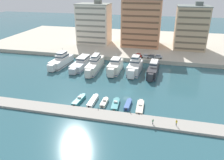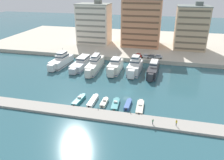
{
  "view_description": "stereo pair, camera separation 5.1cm",
  "coord_description": "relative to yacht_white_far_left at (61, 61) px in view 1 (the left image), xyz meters",
  "views": [
    {
      "loc": [
        10.37,
        -66.81,
        34.43
      ],
      "look_at": [
        -6.2,
        3.35,
        2.5
      ],
      "focal_mm": 35.0,
      "sensor_mm": 36.0,
      "label": 1
    },
    {
      "loc": [
        10.42,
        -66.8,
        34.43
      ],
      "look_at": [
        -6.2,
        3.35,
        2.5
      ],
      "focal_mm": 35.0,
      "sensor_mm": 36.0,
      "label": 2
    }
  ],
  "objects": [
    {
      "name": "pedestrian_near_edge",
      "position": [
        43.56,
        -37.31,
        -0.64
      ],
      "size": [
        0.34,
        0.6,
        1.61
      ],
      "color": "#282D3D",
      "rests_on": "pier_dock"
    },
    {
      "name": "pier_dock",
      "position": [
        33.75,
        -35.84,
        -1.94
      ],
      "size": [
        120.0,
        5.12,
        0.68
      ],
      "primitive_type": "cube",
      "color": "#A8A399",
      "rests_on": "ground"
    },
    {
      "name": "motorboat_blue_center",
      "position": [
        35.54,
        -28.47,
        -1.75
      ],
      "size": [
        1.65,
        6.71,
        1.06
      ],
      "color": "#33569E",
      "rests_on": "ground"
    },
    {
      "name": "motorboat_cream_center_right",
      "position": [
        39.31,
        -29.23,
        -1.76
      ],
      "size": [
        2.25,
        8.54,
        1.38
      ],
      "color": "beige",
      "rests_on": "ground"
    },
    {
      "name": "yacht_white_center",
      "position": [
        33.73,
        -0.81,
        0.34
      ],
      "size": [
        5.52,
        15.43,
        8.89
      ],
      "color": "white",
      "rests_on": "ground"
    },
    {
      "name": "bollard_west_mid",
      "position": [
        37.18,
        -33.53,
        -1.27
      ],
      "size": [
        0.2,
        0.2,
        0.61
      ],
      "color": "#2D2D33",
      "rests_on": "pier_dock"
    },
    {
      "name": "yacht_charcoal_center_right",
      "position": [
        41.39,
        -0.58,
        -0.12
      ],
      "size": [
        4.67,
        17.6,
        7.1
      ],
      "color": "#333338",
      "rests_on": "ground"
    },
    {
      "name": "motorboat_white_left",
      "position": [
        24.35,
        -28.8,
        -1.76
      ],
      "size": [
        1.74,
        8.29,
        1.03
      ],
      "color": "white",
      "rests_on": "ground"
    },
    {
      "name": "apartment_block_left",
      "position": [
        31.75,
        38.65,
        12.33
      ],
      "size": [
        21.12,
        16.97,
        27.44
      ],
      "color": "tan",
      "rests_on": "quay_promenade"
    },
    {
      "name": "motorboat_cream_mid_left",
      "position": [
        28.14,
        -28.87,
        -1.76
      ],
      "size": [
        1.69,
        5.91,
        1.54
      ],
      "color": "beige",
      "rests_on": "ground"
    },
    {
      "name": "bollard_west",
      "position": [
        27.53,
        -33.53,
        -1.27
      ],
      "size": [
        0.2,
        0.2,
        0.61
      ],
      "color": "#2D2D33",
      "rests_on": "pier_dock"
    },
    {
      "name": "ground_plane",
      "position": [
        33.75,
        -19.27,
        -2.28
      ],
      "size": [
        400.0,
        400.0,
        0.0
      ],
      "primitive_type": "plane",
      "color": "#2D5B66"
    },
    {
      "name": "motorboat_teal_center_left",
      "position": [
        31.77,
        -29.14,
        -1.8
      ],
      "size": [
        2.48,
        7.69,
        1.43
      ],
      "color": "teal",
      "rests_on": "ground"
    },
    {
      "name": "apartment_block_far_left",
      "position": [
        4.27,
        37.07,
        10.82
      ],
      "size": [
        18.58,
        13.25,
        24.39
      ],
      "color": "silver",
      "rests_on": "quay_promenade"
    },
    {
      "name": "yacht_silver_left",
      "position": [
        9.68,
        1.01,
        -0.49
      ],
      "size": [
        5.83,
        20.89,
        6.26
      ],
      "color": "silver",
      "rests_on": "ground"
    },
    {
      "name": "car_white_left",
      "position": [
        36.73,
        14.99,
        0.55
      ],
      "size": [
        4.21,
        2.16,
        1.8
      ],
      "color": "white",
      "rests_on": "quay_promenade"
    },
    {
      "name": "yacht_ivory_mid_left",
      "position": [
        16.5,
        -1.39,
        0.16
      ],
      "size": [
        4.5,
        20.53,
        8.27
      ],
      "color": "silver",
      "rests_on": "ground"
    },
    {
      "name": "car_silver_center_left",
      "position": [
        42.65,
        15.49,
        0.55
      ],
      "size": [
        4.12,
        1.95,
        1.8
      ],
      "color": "#B7BCC1",
      "rests_on": "quay_promenade"
    },
    {
      "name": "pedestrian_mid_deck",
      "position": [
        49.52,
        -36.5,
        -0.58
      ],
      "size": [
        0.42,
        0.6,
        1.72
      ],
      "color": "#4C515B",
      "rests_on": "pier_dock"
    },
    {
      "name": "car_grey_mid_left",
      "position": [
        39.57,
        14.83,
        0.55
      ],
      "size": [
        4.2,
        2.13,
        1.8
      ],
      "color": "slate",
      "rests_on": "quay_promenade"
    },
    {
      "name": "yacht_ivory_center_left",
      "position": [
        25.44,
        -1.39,
        0.05
      ],
      "size": [
        4.78,
        15.3,
        7.37
      ],
      "color": "silver",
      "rests_on": "ground"
    },
    {
      "name": "yacht_white_far_left",
      "position": [
        0.0,
        0.0,
        0.0
      ],
      "size": [
        6.24,
        17.69,
        7.97
      ],
      "color": "white",
      "rests_on": "ground"
    },
    {
      "name": "motorboat_teal_far_left",
      "position": [
        19.9,
        -29.32,
        -1.73
      ],
      "size": [
        2.41,
        7.86,
        1.61
      ],
      "color": "teal",
      "rests_on": "ground"
    },
    {
      "name": "apartment_block_mid_left",
      "position": [
        57.9,
        36.89,
        10.85
      ],
      "size": [
        16.36,
        13.94,
        24.43
      ],
      "color": "#C6AD89",
      "rests_on": "quay_promenade"
    },
    {
      "name": "quay_promenade",
      "position": [
        33.75,
        47.32,
        -1.35
      ],
      "size": [
        180.0,
        70.0,
        1.85
      ],
      "primitive_type": "cube",
      "color": "beige",
      "rests_on": "ground"
    },
    {
      "name": "car_red_far_left",
      "position": [
        33.1,
        14.84,
        0.55
      ],
      "size": [
        4.19,
        2.1,
        1.8
      ],
      "color": "red",
      "rests_on": "quay_promenade"
    }
  ]
}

